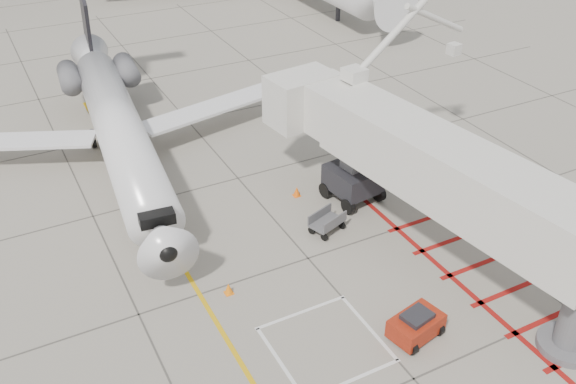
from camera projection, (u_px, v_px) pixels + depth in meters
ground_plane at (355, 312)px, 26.55m from camera, size 260.00×260.00×0.00m
regional_jet at (122, 122)px, 33.25m from camera, size 24.77×29.93×7.30m
jet_bridge at (450, 186)px, 27.40m from camera, size 11.79×20.69×7.86m
pushback_tug at (416, 325)px, 25.07m from camera, size 2.34×1.74×1.23m
baggage_cart at (327, 222)px, 31.05m from camera, size 1.95×1.57×1.07m
ground_power_unit at (467, 187)px, 32.94m from camera, size 2.50×1.49×1.96m
cone_nose at (229, 288)px, 27.38m from camera, size 0.38×0.38×0.53m
cone_side at (297, 191)px, 33.87m from camera, size 0.39×0.39×0.54m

